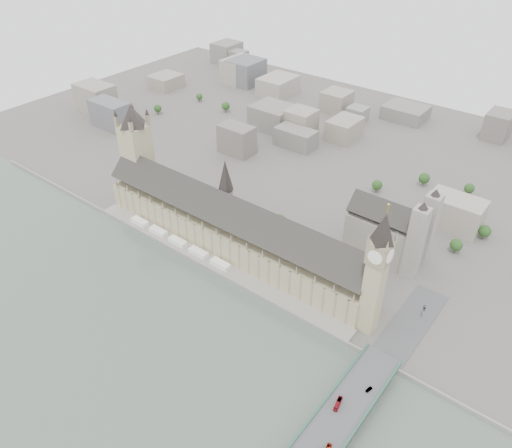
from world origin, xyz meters
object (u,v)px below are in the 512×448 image
Objects in this scene: elizabeth_tower at (377,266)px; westminster_bridge at (326,438)px; victoria_tower at (137,150)px; red_bus_north at (338,404)px; car_silver at (369,389)px; car_approach at (424,308)px; palace_of_westminster at (231,227)px; westminster_abbey at (390,231)px.

elizabeth_tower is 0.33× the size of westminster_bridge.
westminster_bridge is (284.00, -113.50, -50.08)m from victoria_tower.
red_bus_north is 2.13× the size of car_silver.
car_silver is (9.66, 20.80, -0.65)m from red_bus_north.
elizabeth_tower reaches higher than car_approach.
palace_of_westminster is 3.90× the size of westminster_abbey.
westminster_bridge is at bearing -33.49° from palace_of_westminster.
palace_of_westminster reaches higher than red_bus_north.
car_approach is at bearing 88.07° from westminster_bridge.
elizabeth_tower is 91.02m from red_bus_north.
westminster_bridge is at bearing -88.91° from red_bus_north.
victoria_tower is at bearing 177.04° from palace_of_westminster.
westminster_abbey is at bearing 124.41° from car_silver.
elizabeth_tower reaches higher than westminster_bridge.
westminster_bridge is at bearing -75.89° from elizabeth_tower.
victoria_tower reaches higher than red_bus_north.
car_approach is (166.33, 21.32, -11.68)m from palace_of_westminster.
westminster_abbey is 13.71× the size of car_silver.
victoria_tower is 244.79m from westminster_abbey.
westminster_abbey is (-27.08, 87.00, -33.01)m from elizabeth_tower.
car_silver is (29.30, -55.02, -47.02)m from elizabeth_tower.
victoria_tower is 20.16× the size of car_silver.
elizabeth_tower is 20.22× the size of car_approach.
palace_of_westminster is 49.84× the size of car_approach.
car_silver is (5.30, 40.48, 5.94)m from westminster_bridge.
westminster_bridge is 190.56m from westminster_abbey.
victoria_tower is 301.62m from car_silver.
elizabeth_tower is 1.58× the size of westminster_abbey.
victoria_tower is 309.91m from westminster_bridge.
westminster_abbey is (232.92, 69.00, -30.12)m from victoria_tower.
car_silver is at bearing -21.74° from palace_of_westminster.
elizabeth_tower is 260.64m from victoria_tower.
car_silver is at bearing -68.35° from westminster_abbey.
westminster_abbey reaches higher than car_silver.
car_approach is at bearing 103.39° from car_silver.
westminster_abbey is at bearing 34.17° from palace_of_westminster.
car_silver is 0.93× the size of car_approach.
palace_of_westminster is at bearing 175.15° from elizabeth_tower.
palace_of_westminster is at bearing 168.70° from car_approach.
westminster_abbey is at bearing 94.64° from red_bus_north.
car_approach is (8.69, 108.84, -0.70)m from red_bus_north.
red_bus_north is (-4.35, 19.68, 6.60)m from westminster_bridge.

